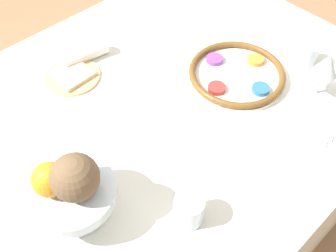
# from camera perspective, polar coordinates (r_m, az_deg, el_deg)

# --- Properties ---
(ground_plane) EXTENTS (8.00, 8.00, 0.00)m
(ground_plane) POSITION_cam_1_polar(r_m,az_deg,el_deg) (1.72, -1.11, -13.22)
(ground_plane) COLOR #99704C
(dining_table) EXTENTS (1.42, 1.06, 0.71)m
(dining_table) POSITION_cam_1_polar(r_m,az_deg,el_deg) (1.41, -1.33, -6.80)
(dining_table) COLOR silver
(dining_table) RESTS_ON ground_plane
(seder_plate) EXTENTS (0.29, 0.29, 0.03)m
(seder_plate) POSITION_cam_1_polar(r_m,az_deg,el_deg) (1.22, 9.93, 7.44)
(seder_plate) COLOR silver
(seder_plate) RESTS_ON dining_table
(wine_glass) EXTENTS (0.07, 0.07, 0.15)m
(wine_glass) POSITION_cam_1_polar(r_m,az_deg,el_deg) (1.18, 21.99, 8.02)
(wine_glass) COLOR silver
(wine_glass) RESTS_ON dining_table
(fruit_stand) EXTENTS (0.20, 0.20, 0.10)m
(fruit_stand) POSITION_cam_1_polar(r_m,az_deg,el_deg) (0.89, -13.71, -9.64)
(fruit_stand) COLOR silver
(fruit_stand) RESTS_ON dining_table
(orange_fruit) EXTENTS (0.08, 0.08, 0.08)m
(orange_fruit) POSITION_cam_1_polar(r_m,az_deg,el_deg) (0.85, -16.85, -7.44)
(orange_fruit) COLOR orange
(orange_fruit) RESTS_ON fruit_stand
(coconut) EXTENTS (0.10, 0.10, 0.10)m
(coconut) POSITION_cam_1_polar(r_m,az_deg,el_deg) (0.82, -13.37, -7.26)
(coconut) COLOR brown
(coconut) RESTS_ON fruit_stand
(bread_plate) EXTENTS (0.17, 0.17, 0.02)m
(bread_plate) POSITION_cam_1_polar(r_m,az_deg,el_deg) (1.24, -13.74, 7.12)
(bread_plate) COLOR tan
(bread_plate) RESTS_ON dining_table
(napkin_roll) EXTENTS (0.15, 0.07, 0.05)m
(napkin_roll) POSITION_cam_1_polar(r_m,az_deg,el_deg) (1.29, -11.98, 10.25)
(napkin_roll) COLOR white
(napkin_roll) RESTS_ON dining_table
(cup_mid) EXTENTS (0.07, 0.07, 0.08)m
(cup_mid) POSITION_cam_1_polar(r_m,az_deg,el_deg) (0.90, 3.05, -12.04)
(cup_mid) COLOR silver
(cup_mid) RESTS_ON dining_table
(cup_far) EXTENTS (0.07, 0.07, 0.08)m
(cup_far) POSITION_cam_1_polar(r_m,az_deg,el_deg) (1.31, 19.41, 9.82)
(cup_far) COLOR silver
(cup_far) RESTS_ON dining_table
(fork_left) EXTENTS (0.09, 0.19, 0.01)m
(fork_left) POSITION_cam_1_polar(r_m,az_deg,el_deg) (1.13, 18.17, -0.18)
(fork_left) COLOR silver
(fork_left) RESTS_ON dining_table
(fork_right) EXTENTS (0.09, 0.19, 0.01)m
(fork_right) POSITION_cam_1_polar(r_m,az_deg,el_deg) (1.11, 17.31, -1.00)
(fork_right) COLOR silver
(fork_right) RESTS_ON dining_table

